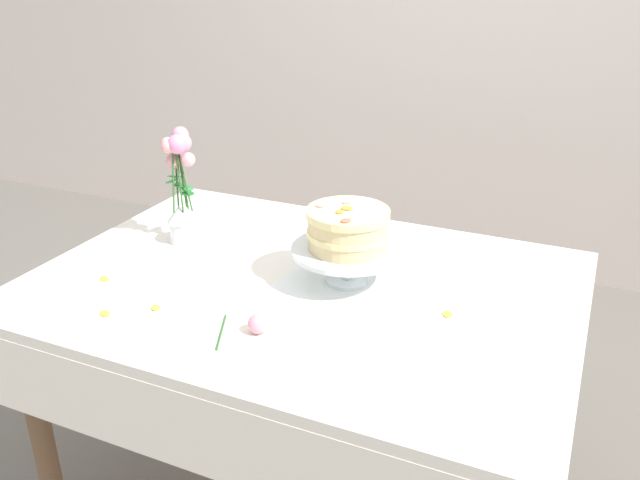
# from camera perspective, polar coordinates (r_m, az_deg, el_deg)

# --- Properties ---
(dining_table) EXTENTS (1.40, 1.00, 0.74)m
(dining_table) POSITION_cam_1_polar(r_m,az_deg,el_deg) (1.76, -1.73, -6.42)
(dining_table) COLOR white
(dining_table) RESTS_ON ground
(linen_napkin) EXTENTS (0.35, 0.35, 0.00)m
(linen_napkin) POSITION_cam_1_polar(r_m,az_deg,el_deg) (1.72, 2.33, -3.66)
(linen_napkin) COLOR white
(linen_napkin) RESTS_ON dining_table
(cake_stand) EXTENTS (0.29, 0.29, 0.10)m
(cake_stand) POSITION_cam_1_polar(r_m,az_deg,el_deg) (1.68, 2.38, -1.19)
(cake_stand) COLOR silver
(cake_stand) RESTS_ON linen_napkin
(layer_cake) EXTENTS (0.21, 0.21, 0.11)m
(layer_cake) POSITION_cam_1_polar(r_m,az_deg,el_deg) (1.66, 2.42, 1.00)
(layer_cake) COLOR beige
(layer_cake) RESTS_ON cake_stand
(flower_vase) EXTENTS (0.10, 0.10, 0.34)m
(flower_vase) POSITION_cam_1_polar(r_m,az_deg,el_deg) (1.94, -12.04, 4.46)
(flower_vase) COLOR silver
(flower_vase) RESTS_ON dining_table
(fallen_rose) EXTENTS (0.13, 0.14, 0.05)m
(fallen_rose) POSITION_cam_1_polar(r_m,az_deg,el_deg) (1.50, -5.52, -7.27)
(fallen_rose) COLOR #2D6028
(fallen_rose) RESTS_ON dining_table
(loose_petal_0) EXTENTS (0.03, 0.04, 0.01)m
(loose_petal_0) POSITION_cam_1_polar(r_m,az_deg,el_deg) (1.60, 11.00, -6.32)
(loose_petal_0) COLOR yellow
(loose_petal_0) RESTS_ON dining_table
(loose_petal_1) EXTENTS (0.04, 0.04, 0.00)m
(loose_petal_1) POSITION_cam_1_polar(r_m,az_deg,el_deg) (1.83, -18.22, -3.20)
(loose_petal_1) COLOR yellow
(loose_petal_1) RESTS_ON dining_table
(loose_petal_2) EXTENTS (0.03, 0.04, 0.01)m
(loose_petal_2) POSITION_cam_1_polar(r_m,az_deg,el_deg) (1.65, -14.08, -5.72)
(loose_petal_2) COLOR yellow
(loose_petal_2) RESTS_ON dining_table
(loose_petal_3) EXTENTS (0.04, 0.04, 0.01)m
(loose_petal_3) POSITION_cam_1_polar(r_m,az_deg,el_deg) (1.65, -18.16, -6.06)
(loose_petal_3) COLOR yellow
(loose_petal_3) RESTS_ON dining_table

